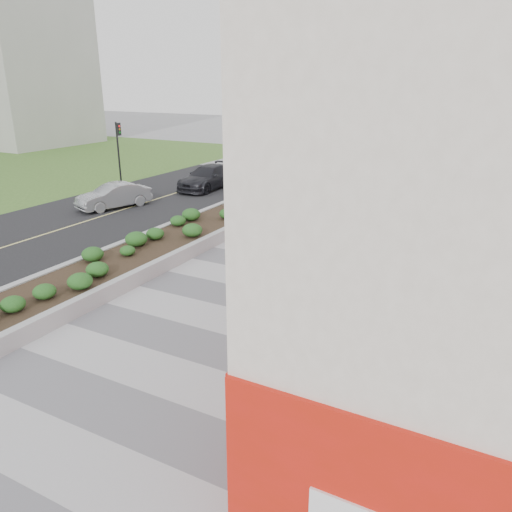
# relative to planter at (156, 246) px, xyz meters

# --- Properties ---
(ground) EXTENTS (160.00, 160.00, 0.00)m
(ground) POSITION_rel_planter_xyz_m (5.50, -7.00, -0.42)
(ground) COLOR gray
(ground) RESTS_ON ground
(walkway) EXTENTS (8.00, 36.00, 0.01)m
(walkway) POSITION_rel_planter_xyz_m (5.50, -4.00, -0.41)
(walkway) COLOR #A8A8AD
(walkway) RESTS_ON ground
(planter) EXTENTS (3.00, 18.00, 0.90)m
(planter) POSITION_rel_planter_xyz_m (0.00, 0.00, 0.00)
(planter) COLOR #9E9EA0
(planter) RESTS_ON ground
(street) EXTENTS (10.00, 40.00, 0.00)m
(street) POSITION_rel_planter_xyz_m (-6.50, 0.00, -0.42)
(street) COLOR black
(street) RESTS_ON ground
(traffic_signal_near) EXTENTS (0.33, 0.28, 4.20)m
(traffic_signal_near) POSITION_rel_planter_xyz_m (-1.73, 10.50, 2.34)
(traffic_signal_near) COLOR black
(traffic_signal_near) RESTS_ON ground
(traffic_signal_far) EXTENTS (0.33, 0.28, 4.20)m
(traffic_signal_far) POSITION_rel_planter_xyz_m (-10.93, 10.00, 2.34)
(traffic_signal_far) COLOR black
(traffic_signal_far) RESTS_ON ground
(distant_bldg_north_l) EXTENTS (16.00, 12.00, 20.00)m
(distant_bldg_north_l) POSITION_rel_planter_xyz_m (0.50, 48.00, 9.58)
(distant_bldg_north_l) COLOR #ADAAA3
(distant_bldg_north_l) RESTS_ON ground
(manhole_cover) EXTENTS (0.44, 0.44, 0.01)m
(manhole_cover) POSITION_rel_planter_xyz_m (6.00, -4.00, -0.42)
(manhole_cover) COLOR #595654
(manhole_cover) RESTS_ON ground
(skateboarder) EXTENTS (0.59, 0.75, 1.60)m
(skateboarder) POSITION_rel_planter_xyz_m (4.94, 3.21, 0.39)
(skateboarder) COLOR beige
(skateboarder) RESTS_ON ground
(car_silver) EXTENTS (2.71, 4.34, 1.35)m
(car_silver) POSITION_rel_planter_xyz_m (-7.20, 5.30, 0.26)
(car_silver) COLOR #9D9FA5
(car_silver) RESTS_ON ground
(car_dark) EXTENTS (2.10, 5.16, 1.50)m
(car_dark) POSITION_rel_planter_xyz_m (-5.43, 12.14, 0.33)
(car_dark) COLOR black
(car_dark) RESTS_ON ground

